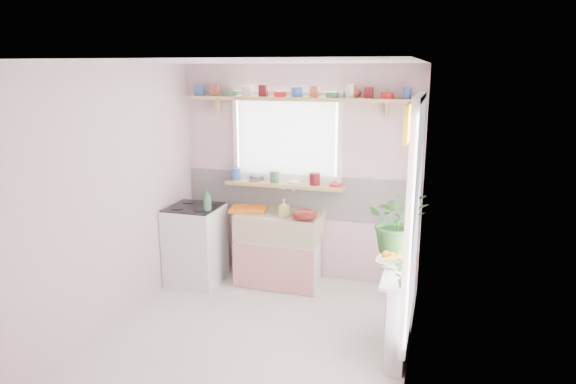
% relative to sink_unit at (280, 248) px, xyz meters
% --- Properties ---
extents(room, '(3.20, 3.20, 3.20)m').
position_rel_sink_unit_xyz_m(room, '(0.81, -0.43, 0.94)').
color(room, white).
rests_on(room, ground).
extents(sink_unit, '(0.95, 0.65, 1.11)m').
position_rel_sink_unit_xyz_m(sink_unit, '(0.00, 0.00, 0.00)').
color(sink_unit, white).
rests_on(sink_unit, ground).
extents(cooker, '(0.58, 0.58, 0.93)m').
position_rel_sink_unit_xyz_m(cooker, '(-0.95, -0.24, 0.03)').
color(cooker, white).
rests_on(cooker, ground).
extents(radiator_ledge, '(0.22, 0.95, 0.78)m').
position_rel_sink_unit_xyz_m(radiator_ledge, '(1.45, -1.09, -0.03)').
color(radiator_ledge, white).
rests_on(radiator_ledge, ground).
extents(windowsill, '(1.40, 0.22, 0.04)m').
position_rel_sink_unit_xyz_m(windowsill, '(-0.00, 0.19, 0.71)').
color(windowsill, tan).
rests_on(windowsill, room).
extents(pine_shelf, '(2.52, 0.24, 0.04)m').
position_rel_sink_unit_xyz_m(pine_shelf, '(0.15, 0.18, 1.69)').
color(pine_shelf, tan).
rests_on(pine_shelf, room).
extents(shelf_crockery, '(2.47, 0.11, 0.12)m').
position_rel_sink_unit_xyz_m(shelf_crockery, '(0.13, 0.18, 1.76)').
color(shelf_crockery, '#3359A5').
rests_on(shelf_crockery, pine_shelf).
extents(sill_crockery, '(1.35, 0.11, 0.12)m').
position_rel_sink_unit_xyz_m(sill_crockery, '(-0.05, 0.19, 0.78)').
color(sill_crockery, '#3359A5').
rests_on(sill_crockery, windowsill).
extents(dish_tray, '(0.46, 0.38, 0.04)m').
position_rel_sink_unit_xyz_m(dish_tray, '(-0.38, -0.01, 0.44)').
color(dish_tray, orange).
rests_on(dish_tray, sink_unit).
extents(colander, '(0.31, 0.31, 0.12)m').
position_rel_sink_unit_xyz_m(colander, '(0.34, -0.19, 0.48)').
color(colander, '#5E1310').
rests_on(colander, sink_unit).
extents(jade_plant, '(0.63, 0.58, 0.60)m').
position_rel_sink_unit_xyz_m(jade_plant, '(1.36, -0.71, 0.64)').
color(jade_plant, '#2E5E25').
rests_on(jade_plant, radiator_ledge).
extents(fruit_bowl, '(0.29, 0.29, 0.07)m').
position_rel_sink_unit_xyz_m(fruit_bowl, '(1.36, -1.08, 0.38)').
color(fruit_bowl, silver).
rests_on(fruit_bowl, radiator_ledge).
extents(herb_pot, '(0.12, 0.09, 0.21)m').
position_rel_sink_unit_xyz_m(herb_pot, '(1.48, -1.49, 0.45)').
color(herb_pot, '#286327').
rests_on(herb_pot, radiator_ledge).
extents(soap_bottle_sink, '(0.11, 0.11, 0.19)m').
position_rel_sink_unit_xyz_m(soap_bottle_sink, '(0.09, -0.11, 0.52)').
color(soap_bottle_sink, '#BDCA59').
rests_on(soap_bottle_sink, sink_unit).
extents(sill_cup, '(0.12, 0.12, 0.09)m').
position_rel_sink_unit_xyz_m(sill_cup, '(-0.36, 0.25, 0.77)').
color(sill_cup, '#EDE8CD').
rests_on(sill_cup, windowsill).
extents(sill_bowl, '(0.18, 0.18, 0.06)m').
position_rel_sink_unit_xyz_m(sill_bowl, '(-0.36, 0.25, 0.76)').
color(sill_bowl, '#366EB1').
rests_on(sill_bowl, windowsill).
extents(shelf_vase, '(0.14, 0.14, 0.13)m').
position_rel_sink_unit_xyz_m(shelf_vase, '(0.78, 0.24, 1.78)').
color(shelf_vase, '#AE4235').
rests_on(shelf_vase, pine_shelf).
extents(cooker_bottle, '(0.10, 0.10, 0.24)m').
position_rel_sink_unit_xyz_m(cooker_bottle, '(-0.73, -0.35, 0.60)').
color(cooker_bottle, '#3B774C').
rests_on(cooker_bottle, cooker).
extents(fruit, '(0.20, 0.14, 0.10)m').
position_rel_sink_unit_xyz_m(fruit, '(1.37, -1.07, 0.43)').
color(fruit, orange).
rests_on(fruit, fruit_bowl).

